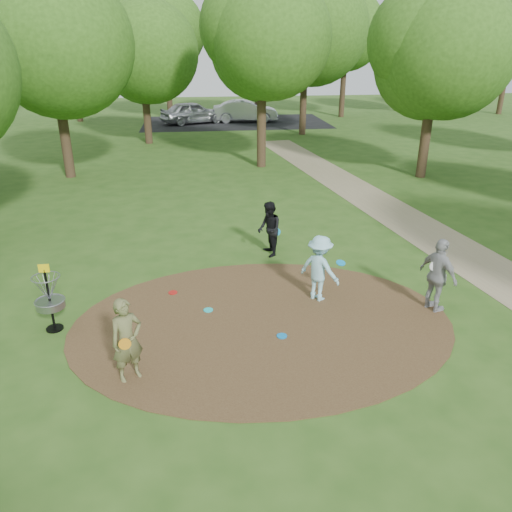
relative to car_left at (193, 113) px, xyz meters
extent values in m
plane|color=#2D5119|center=(1.23, -29.69, -0.82)|extent=(100.00, 100.00, 0.00)
cylinder|color=#47301C|center=(1.23, -29.69, -0.81)|extent=(8.40, 8.40, 0.02)
cube|color=#8C7A5B|center=(7.73, -27.69, -0.82)|extent=(7.55, 39.89, 0.01)
cube|color=black|center=(3.23, 0.31, -0.82)|extent=(14.00, 8.00, 0.01)
imported|color=#64663B|center=(-1.45, -31.33, -0.01)|extent=(0.71, 0.64, 1.63)
cylinder|color=orange|center=(-1.47, -31.52, 0.03)|extent=(0.22, 0.07, 0.22)
imported|color=#9CDBE8|center=(2.71, -28.75, -0.01)|extent=(1.15, 1.18, 1.62)
cylinder|color=#0C89D1|center=(3.20, -28.79, 0.12)|extent=(0.27, 0.27, 0.08)
imported|color=black|center=(1.93, -25.92, -0.03)|extent=(0.70, 0.85, 1.59)
cylinder|color=#0C9BD4|center=(2.15, -25.93, -0.12)|extent=(0.22, 0.06, 0.22)
imported|color=#98999B|center=(5.23, -29.60, 0.05)|extent=(0.78, 1.11, 1.75)
cylinder|color=silver|center=(5.10, -29.60, 0.30)|extent=(0.22, 0.06, 0.22)
cylinder|color=#19C8C9|center=(0.05, -29.02, -0.79)|extent=(0.22, 0.22, 0.02)
cylinder|color=#0B79CA|center=(1.55, -30.32, -0.79)|extent=(0.22, 0.22, 0.02)
cylinder|color=#B51512|center=(-0.78, -28.03, -0.79)|extent=(0.22, 0.22, 0.02)
imported|color=#9DA0A4|center=(0.00, 0.00, 0.00)|extent=(5.21, 3.56, 1.65)
imported|color=#B8B9C0|center=(4.02, 0.37, -0.01)|extent=(5.05, 2.06, 1.63)
cylinder|color=black|center=(-3.27, -29.39, -0.15)|extent=(0.05, 0.05, 1.35)
cylinder|color=black|center=(-3.27, -29.39, -0.80)|extent=(0.36, 0.36, 0.04)
cylinder|color=gray|center=(-3.27, -29.39, -0.20)|extent=(0.60, 0.60, 0.16)
torus|color=gray|center=(-3.27, -29.39, -0.12)|extent=(0.63, 0.63, 0.03)
torus|color=gray|center=(-3.27, -29.39, 0.43)|extent=(0.58, 0.58, 0.02)
cube|color=yellow|center=(-3.27, -29.39, 0.63)|extent=(0.22, 0.02, 0.18)
cylinder|color=#332316|center=(-5.77, -15.69, 1.08)|extent=(0.44, 0.44, 3.80)
sphere|color=#2E5416|center=(-5.77, -15.69, 4.66)|extent=(6.12, 6.12, 6.12)
cylinder|color=#332316|center=(3.23, -14.69, 1.27)|extent=(0.44, 0.44, 4.18)
sphere|color=#2E5416|center=(3.23, -14.69, 4.85)|extent=(5.42, 5.42, 5.42)
cylinder|color=#332316|center=(10.23, -17.69, 0.98)|extent=(0.44, 0.44, 3.61)
sphere|color=#2E5416|center=(10.23, -17.69, 4.28)|extent=(5.45, 5.45, 5.45)
cylinder|color=#332316|center=(-2.77, -7.69, 0.89)|extent=(0.44, 0.44, 3.42)
sphere|color=#2E5416|center=(-2.77, -7.69, 4.16)|extent=(5.70, 5.70, 5.70)
cylinder|color=#332316|center=(7.23, -5.69, 1.36)|extent=(0.44, 0.44, 4.37)
sphere|color=#2E5416|center=(7.23, -5.69, 5.43)|extent=(6.84, 6.84, 6.84)
camera|label=1|loc=(-0.11, -39.15, 4.89)|focal=35.00mm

